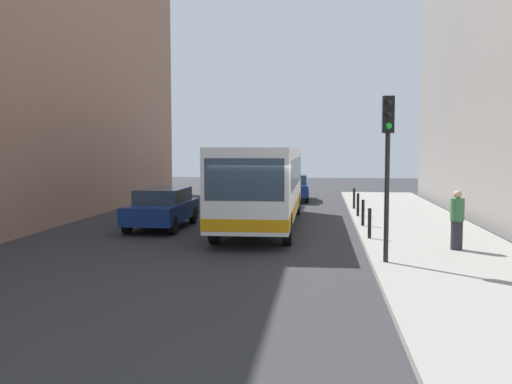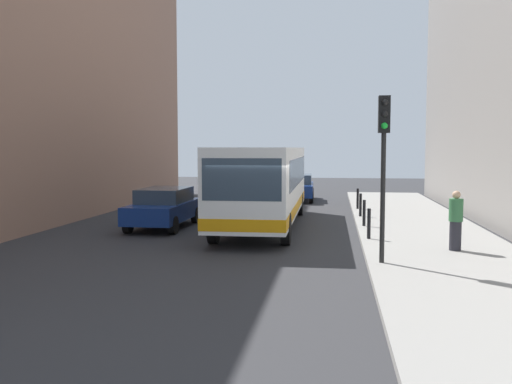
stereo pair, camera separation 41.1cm
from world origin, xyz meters
name	(u,v)px [view 2 (the right image)]	position (x,y,z in m)	size (l,w,h in m)	color
ground_plane	(255,247)	(0.00, 0.00, 0.00)	(80.00, 80.00, 0.00)	#2D2D30
sidewalk	(440,249)	(5.40, 0.00, 0.07)	(4.40, 40.00, 0.15)	gray
bus	(264,181)	(-0.26, 4.45, 1.73)	(2.61, 11.04, 3.00)	white
car_beside_bus	(164,207)	(-3.95, 3.62, 0.78)	(1.89, 4.42, 1.48)	navy
car_behind_bus	(297,187)	(0.27, 15.27, 0.78)	(1.97, 4.45, 1.48)	navy
traffic_light	(384,147)	(3.55, -2.61, 3.01)	(0.28, 0.33, 4.10)	black
bollard_near	(369,224)	(3.45, 1.11, 0.62)	(0.11, 0.11, 0.95)	black
bollard_mid	(364,213)	(3.45, 4.05, 0.62)	(0.11, 0.11, 0.95)	black
bollard_far	(360,205)	(3.45, 6.99, 0.62)	(0.11, 0.11, 0.95)	black
bollard_farthest	(358,199)	(3.45, 9.93, 0.62)	(0.11, 0.11, 0.95)	black
pedestrian_near_signal	(456,221)	(5.70, -0.61, 0.98)	(0.38, 0.38, 1.66)	#26262D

